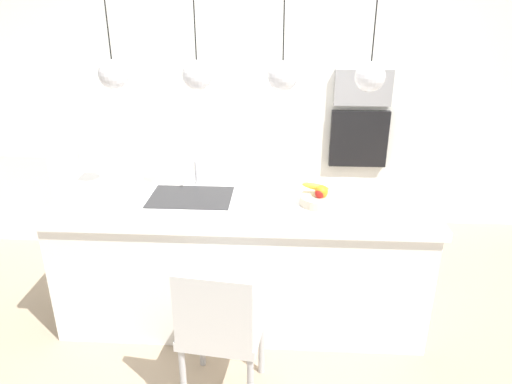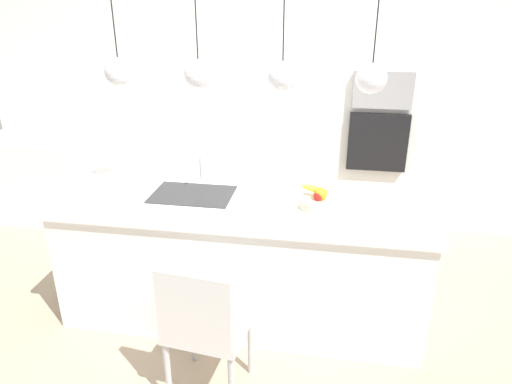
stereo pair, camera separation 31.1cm
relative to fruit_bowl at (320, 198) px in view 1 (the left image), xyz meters
The scene contains 14 objects.
floor 1.11m from the fruit_bowl, behind, with size 6.60×6.60×0.00m, color tan.
back_wall 1.82m from the fruit_bowl, 107.11° to the left, with size 6.00×0.10×2.60m, color white.
kitchen_island 0.73m from the fruit_bowl, behind, with size 2.54×0.88×0.93m.
sink_basin 0.88m from the fruit_bowl, behind, with size 0.56×0.40×0.02m, color #2D2D30.
faucet 0.92m from the fruit_bowl, 162.51° to the left, with size 0.02×0.17×0.22m.
fruit_bowl is the anchor object (origin of this frame).
side_counter 3.27m from the fruit_bowl, 155.36° to the left, with size 1.10×0.60×0.87m, color white.
microwave 1.77m from the fruit_bowl, 73.23° to the left, with size 0.54×0.08×0.34m, color #9E9EA3.
oven 1.72m from the fruit_bowl, 73.23° to the left, with size 0.56×0.08×0.56m, color black.
chair_near 1.07m from the fruit_bowl, 126.64° to the right, with size 0.49×0.47×0.92m.
pendant_light_left 1.53m from the fruit_bowl, behind, with size 0.18×0.18×0.78m.
pendant_light_center_left 1.11m from the fruit_bowl, behind, with size 0.18×0.18×0.78m.
pendant_light_center_right 0.82m from the fruit_bowl, 166.67° to the left, with size 0.18×0.18×0.78m.
pendant_light_right 0.82m from the fruit_bowl, 13.33° to the left, with size 0.18×0.18×0.78m.
Camera 1 is at (0.27, -2.89, 2.20)m, focal length 32.61 mm.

